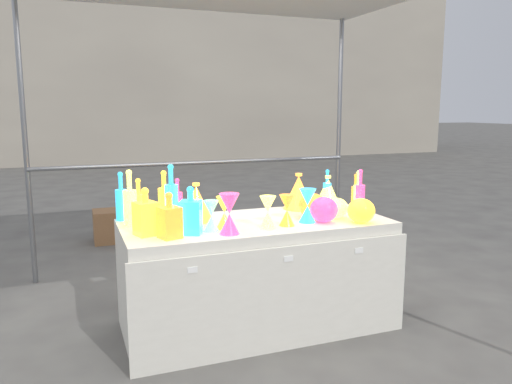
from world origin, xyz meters
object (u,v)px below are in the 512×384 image
object	(u,v)px
display_table	(256,274)
hourglass_0	(287,210)
cardboard_box_closed	(116,225)
decanter_0	(146,211)
bottle_0	(164,194)
globe_0	(361,212)
lampshade_0	(196,202)

from	to	relation	value
display_table	hourglass_0	size ratio (longest dim) A/B	9.01
cardboard_box_closed	decanter_0	distance (m)	2.89
bottle_0	decanter_0	distance (m)	0.49
cardboard_box_closed	globe_0	bearing A→B (deg)	-65.17
lampshade_0	hourglass_0	bearing A→B (deg)	-27.11
decanter_0	lampshade_0	world-z (taller)	decanter_0
globe_0	lampshade_0	xyz separation A→B (m)	(-1.01, 0.45, 0.06)
globe_0	lampshade_0	size ratio (longest dim) A/B	0.70
decanter_0	cardboard_box_closed	bearing A→B (deg)	70.48
display_table	lampshade_0	distance (m)	0.65
display_table	bottle_0	distance (m)	0.85
decanter_0	hourglass_0	size ratio (longest dim) A/B	1.43
globe_0	decanter_0	bearing A→B (deg)	172.55
decanter_0	hourglass_0	xyz separation A→B (m)	(0.90, -0.07, -0.04)
decanter_0	lampshade_0	distance (m)	0.46
bottle_0	lampshade_0	xyz separation A→B (m)	(0.18, -0.19, -0.04)
bottle_0	decanter_0	size ratio (longest dim) A/B	1.14
globe_0	display_table	bearing A→B (deg)	155.03
decanter_0	hourglass_0	world-z (taller)	decanter_0
cardboard_box_closed	lampshade_0	distance (m)	2.65
cardboard_box_closed	decanter_0	world-z (taller)	decanter_0
decanter_0	globe_0	xyz separation A→B (m)	(1.39, -0.18, -0.07)
cardboard_box_closed	bottle_0	xyz separation A→B (m)	(0.14, -2.35, 0.74)
bottle_0	lampshade_0	world-z (taller)	bottle_0
display_table	lampshade_0	bearing A→B (deg)	157.81
cardboard_box_closed	lampshade_0	world-z (taller)	lampshade_0
globe_0	lampshade_0	world-z (taller)	lampshade_0
cardboard_box_closed	globe_0	world-z (taller)	globe_0
decanter_0	lampshade_0	bearing A→B (deg)	16.93
decanter_0	globe_0	distance (m)	1.40
cardboard_box_closed	lampshade_0	size ratio (longest dim) A/B	1.90
hourglass_0	lampshade_0	distance (m)	0.62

